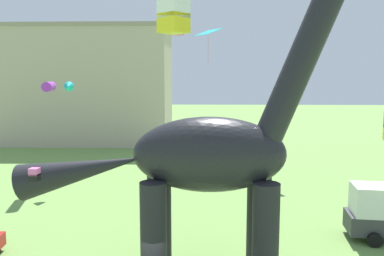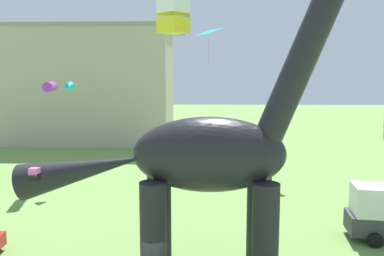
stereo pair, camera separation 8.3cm
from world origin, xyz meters
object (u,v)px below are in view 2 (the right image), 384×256
(kite_high_left, at_px, (173,16))
(kite_far_right, at_px, (178,28))
(dinosaur_sculpture, at_px, (207,154))
(kite_near_high, at_px, (35,174))
(kite_trailing, at_px, (209,32))
(kite_mid_center, at_px, (54,87))
(kite_drifting, at_px, (280,119))

(kite_high_left, bearing_deg, kite_far_right, 93.63)
(dinosaur_sculpture, bearing_deg, kite_near_high, 158.65)
(dinosaur_sculpture, relative_size, kite_high_left, 11.87)
(dinosaur_sculpture, distance_m, kite_far_right, 23.34)
(kite_far_right, bearing_deg, dinosaur_sculpture, -82.56)
(kite_trailing, relative_size, kite_far_right, 1.55)
(dinosaur_sculpture, xyz_separation_m, kite_mid_center, (-12.73, 15.68, 2.57))
(dinosaur_sculpture, relative_size, kite_near_high, 31.08)
(kite_trailing, distance_m, kite_far_right, 13.73)
(kite_near_high, height_order, kite_far_right, kite_far_right)
(kite_drifting, relative_size, kite_far_right, 0.98)
(dinosaur_sculpture, height_order, kite_drifting, dinosaur_sculpture)
(kite_near_high, distance_m, kite_high_left, 8.66)
(kite_drifting, xyz_separation_m, kite_high_left, (-7.64, -18.16, 6.07))
(dinosaur_sculpture, distance_m, kite_trailing, 10.46)
(kite_trailing, height_order, kite_mid_center, kite_trailing)
(kite_near_high, height_order, kite_mid_center, kite_mid_center)
(dinosaur_sculpture, relative_size, kite_mid_center, 5.65)
(kite_drifting, distance_m, kite_high_left, 20.62)
(kite_drifting, bearing_deg, kite_high_left, -112.80)
(kite_trailing, height_order, kite_far_right, kite_far_right)
(kite_trailing, distance_m, kite_mid_center, 15.13)
(kite_drifting, bearing_deg, kite_trailing, -124.74)
(dinosaur_sculpture, height_order, kite_mid_center, dinosaur_sculpture)
(kite_trailing, bearing_deg, dinosaur_sculpture, -90.36)
(kite_trailing, bearing_deg, kite_drifting, 55.26)
(kite_drifting, xyz_separation_m, kite_mid_center, (-18.96, -1.66, 2.79))
(dinosaur_sculpture, relative_size, kite_drifting, 12.04)
(kite_mid_center, xyz_separation_m, kite_high_left, (11.32, -16.50, 3.28))
(kite_mid_center, xyz_separation_m, kite_far_right, (9.89, 6.06, 5.43))
(kite_near_high, relative_size, kite_far_right, 0.38)
(kite_mid_center, bearing_deg, kite_high_left, -55.54)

